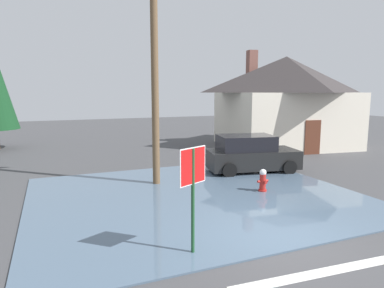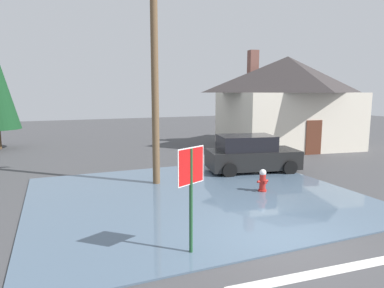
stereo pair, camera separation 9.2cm
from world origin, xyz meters
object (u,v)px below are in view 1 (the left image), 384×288
object	(u,v)px
fire_hydrant	(263,181)
house	(285,100)
parked_car	(250,154)
stop_sign_near	(193,178)
utility_pole	(155,71)

from	to	relation	value
fire_hydrant	house	world-z (taller)	house
parked_car	fire_hydrant	bearing A→B (deg)	-114.20
house	parked_car	distance (m)	8.55
stop_sign_near	parked_car	xyz separation A→B (m)	(5.57, 6.49, -0.97)
stop_sign_near	parked_car	world-z (taller)	stop_sign_near
fire_hydrant	house	xyz separation A→B (m)	(7.45, 8.58, 2.64)
utility_pole	parked_car	distance (m)	5.90
utility_pole	parked_car	bearing A→B (deg)	6.35
utility_pole	parked_car	xyz separation A→B (m)	(4.63, 0.52, -3.62)
parked_car	stop_sign_near	bearing A→B (deg)	-130.61
house	fire_hydrant	bearing A→B (deg)	-130.96
utility_pole	house	world-z (taller)	utility_pole
house	parked_car	bearing A→B (deg)	-137.64
fire_hydrant	house	distance (m)	11.67
stop_sign_near	fire_hydrant	world-z (taller)	stop_sign_near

